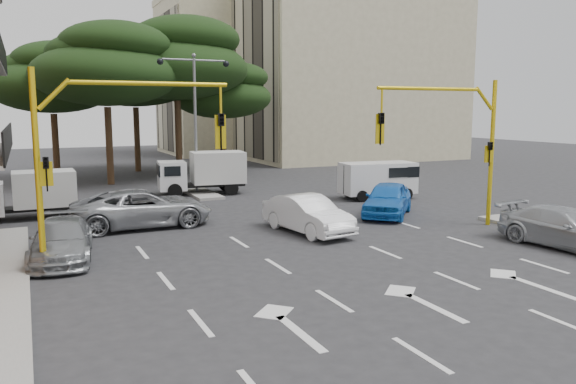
# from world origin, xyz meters

# --- Properties ---
(ground) EXTENTS (120.00, 120.00, 0.00)m
(ground) POSITION_xyz_m (0.00, 0.00, 0.00)
(ground) COLOR #28282B
(ground) RESTS_ON ground
(median_strip) EXTENTS (1.40, 6.00, 0.15)m
(median_strip) POSITION_xyz_m (0.00, 16.00, 0.07)
(median_strip) COLOR gray
(median_strip) RESTS_ON ground
(apartment_beige_near) EXTENTS (20.20, 12.15, 18.70)m
(apartment_beige_near) POSITION_xyz_m (19.95, 32.00, 9.35)
(apartment_beige_near) COLOR tan
(apartment_beige_near) RESTS_ON ground
(apartment_beige_far) EXTENTS (16.20, 12.15, 16.70)m
(apartment_beige_far) POSITION_xyz_m (12.95, 44.00, 8.35)
(apartment_beige_far) COLOR tan
(apartment_beige_far) RESTS_ON ground
(pine_left_near) EXTENTS (9.15, 9.15, 10.23)m
(pine_left_near) POSITION_xyz_m (-3.94, 21.96, 7.60)
(pine_left_near) COLOR #382616
(pine_left_near) RESTS_ON ground
(pine_center) EXTENTS (9.98, 9.98, 11.16)m
(pine_center) POSITION_xyz_m (1.06, 23.96, 8.30)
(pine_center) COLOR #382616
(pine_center) RESTS_ON ground
(pine_left_far) EXTENTS (8.32, 8.32, 9.30)m
(pine_left_far) POSITION_xyz_m (-6.94, 25.96, 6.91)
(pine_left_far) COLOR #382616
(pine_left_far) RESTS_ON ground
(pine_right) EXTENTS (7.49, 7.49, 8.37)m
(pine_right) POSITION_xyz_m (5.06, 25.96, 6.22)
(pine_right) COLOR #382616
(pine_right) RESTS_ON ground
(pine_back) EXTENTS (9.15, 9.15, 10.23)m
(pine_back) POSITION_xyz_m (-0.94, 28.96, 7.60)
(pine_back) COLOR #382616
(pine_back) RESTS_ON ground
(signal_mast_right) EXTENTS (5.79, 0.37, 6.00)m
(signal_mast_right) POSITION_xyz_m (6.80, 1.99, 3.88)
(signal_mast_right) COLOR gold
(signal_mast_right) RESTS_ON ground
(signal_mast_left) EXTENTS (5.79, 0.37, 6.00)m
(signal_mast_left) POSITION_xyz_m (-6.80, 1.99, 3.88)
(signal_mast_left) COLOR gold
(signal_mast_left) RESTS_ON ground
(street_lamp_center) EXTENTS (4.16, 0.36, 7.77)m
(street_lamp_center) POSITION_xyz_m (0.00, 16.00, 5.43)
(street_lamp_center) COLOR slate
(street_lamp_center) RESTS_ON median_strip
(car_white_hatch) EXTENTS (2.17, 4.62, 1.46)m
(car_white_hatch) POSITION_xyz_m (1.01, 3.87, 0.73)
(car_white_hatch) COLOR white
(car_white_hatch) RESTS_ON ground
(car_blue_compact) EXTENTS (4.41, 4.51, 1.53)m
(car_blue_compact) POSITION_xyz_m (5.96, 5.52, 0.77)
(car_blue_compact) COLOR blue
(car_blue_compact) RESTS_ON ground
(car_silver_wagon) EXTENTS (2.38, 4.68, 1.30)m
(car_silver_wagon) POSITION_xyz_m (-8.00, 3.63, 0.65)
(car_silver_wagon) COLOR gray
(car_silver_wagon) RESTS_ON ground
(car_silver_cross_a) EXTENTS (5.68, 2.69, 1.57)m
(car_silver_cross_a) POSITION_xyz_m (-4.65, 7.73, 0.78)
(car_silver_cross_a) COLOR #9D9FA5
(car_silver_cross_a) RESTS_ON ground
(car_silver_parked) EXTENTS (2.58, 5.03, 1.40)m
(car_silver_parked) POSITION_xyz_m (8.15, -2.12, 0.70)
(car_silver_parked) COLOR #A4A8AC
(car_silver_parked) RESTS_ON ground
(van_white) EXTENTS (4.19, 2.28, 2.00)m
(van_white) POSITION_xyz_m (8.37, 9.88, 1.00)
(van_white) COLOR silver
(van_white) RESTS_ON ground
(box_truck_a) EXTENTS (4.32, 1.87, 2.11)m
(box_truck_a) POSITION_xyz_m (-9.00, 11.56, 1.06)
(box_truck_a) COLOR white
(box_truck_a) RESTS_ON ground
(box_truck_b) EXTENTS (5.15, 2.72, 2.42)m
(box_truck_b) POSITION_xyz_m (0.17, 15.38, 1.21)
(box_truck_b) COLOR white
(box_truck_b) RESTS_ON ground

